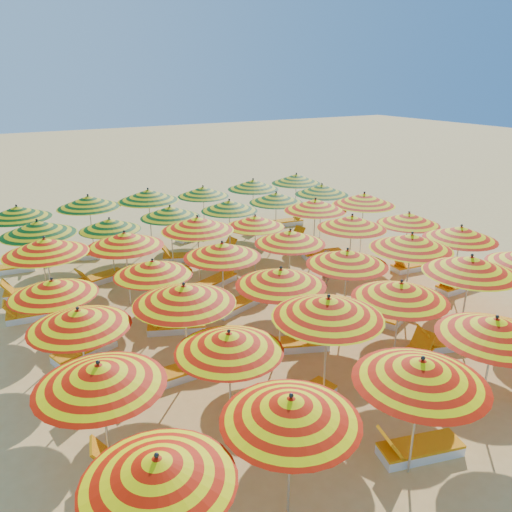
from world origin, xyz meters
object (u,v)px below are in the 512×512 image
(lounger_19, at_px, (322,254))
(lounger_26, at_px, (79,255))
(umbrella_34, at_px, (276,198))
(beachgoer_a, at_px, (326,268))
(lounger_18, at_px, (217,281))
(umbrella_22, at_px, (352,222))
(umbrella_23, at_px, (409,219))
(lounger_8, at_px, (164,377))
(umbrella_20, at_px, (222,250))
(umbrella_33, at_px, (229,206))
(umbrella_2, at_px, (421,371))
(umbrella_17, at_px, (461,233))
(lounger_5, at_px, (409,358))
(umbrella_37, at_px, (88,202))
(umbrella_24, at_px, (45,246))
(lounger_16, at_px, (411,266))
(umbrella_28, at_px, (315,205))
(lounger_24, at_px, (288,241))
(lounger_20, at_px, (29,292))
(umbrella_1, at_px, (291,409))
(lounger_10, at_px, (325,322))
(umbrella_6, at_px, (99,375))
(lounger_17, at_px, (34,314))
(umbrella_19, at_px, (153,268))
(umbrella_36, at_px, (17,212))
(lounger_23, at_px, (218,253))
(umbrella_38, at_px, (148,195))
(lounger_13, at_px, (86,349))
(lounger_3, at_px, (137,458))
(umbrella_21, at_px, (290,237))
(umbrella_15, at_px, (347,257))
(lounger_11, at_px, (398,313))
(umbrella_39, at_px, (203,191))
(umbrella_7, at_px, (229,342))
(umbrella_25, at_px, (125,239))
(umbrella_35, at_px, (322,190))
(umbrella_14, at_px, (281,277))
(lounger_7, at_px, (113,392))
(lounger_15, at_px, (235,306))
(beachgoer_b, at_px, (178,298))
(umbrella_41, at_px, (296,179))
(lounger_12, at_px, (457,286))
(lounger_9, at_px, (300,343))
(umbrella_32, at_px, (170,212))
(umbrella_3, at_px, (495,328))
(lounger_21, at_px, (100,278))
(umbrella_0, at_px, (158,470))
(lounger_1, at_px, (418,449))
(lounger_6, at_px, (446,343))
(umbrella_8, at_px, (328,308))
(umbrella_40, at_px, (253,184))
(umbrella_12, at_px, (79,318))

(lounger_19, xyz_separation_m, lounger_26, (-8.87, 4.89, 0.00))
(umbrella_34, xyz_separation_m, beachgoer_a, (-0.79, -4.71, -1.51))
(beachgoer_a, bearing_deg, lounger_18, -113.34)
(umbrella_22, distance_m, umbrella_23, 2.46)
(lounger_8, bearing_deg, beachgoer_a, -159.88)
(umbrella_20, height_order, umbrella_33, umbrella_20)
(umbrella_2, height_order, umbrella_17, umbrella_2)
(lounger_5, bearing_deg, umbrella_37, 98.89)
(umbrella_24, relative_size, lounger_16, 1.86)
(umbrella_28, relative_size, beachgoer_a, 2.10)
(lounger_19, relative_size, lounger_24, 1.01)
(lounger_20, bearing_deg, lounger_24, -168.22)
(umbrella_1, relative_size, lounger_10, 1.36)
(umbrella_6, height_order, lounger_17, umbrella_6)
(umbrella_19, bearing_deg, umbrella_36, 110.10)
(umbrella_24, xyz_separation_m, lounger_10, (7.02, -4.78, -2.20))
(lounger_23, bearing_deg, umbrella_38, 125.45)
(lounger_13, bearing_deg, lounger_20, 82.23)
(lounger_3, bearing_deg, umbrella_21, -131.85)
(umbrella_15, relative_size, lounger_11, 1.55)
(umbrella_39, distance_m, lounger_3, 14.68)
(lounger_13, bearing_deg, umbrella_7, -83.96)
(umbrella_25, distance_m, umbrella_35, 10.24)
(umbrella_14, relative_size, lounger_7, 1.42)
(lounger_15, distance_m, beachgoer_b, 1.90)
(umbrella_20, distance_m, lounger_5, 6.16)
(lounger_3, bearing_deg, umbrella_36, -75.18)
(umbrella_2, bearing_deg, umbrella_23, 45.58)
(beachgoer_b, bearing_deg, umbrella_41, 52.43)
(lounger_3, relative_size, lounger_23, 1.01)
(lounger_12, bearing_deg, lounger_9, 3.45)
(umbrella_32, xyz_separation_m, lounger_19, (5.72, -2.31, -2.03))
(umbrella_3, distance_m, lounger_7, 8.70)
(lounger_21, bearing_deg, umbrella_17, 129.30)
(umbrella_0, height_order, umbrella_34, umbrella_34)
(lounger_1, distance_m, lounger_6, 4.69)
(umbrella_36, relative_size, lounger_19, 1.77)
(umbrella_8, bearing_deg, umbrella_40, 67.87)
(lounger_15, bearing_deg, lounger_11, 125.22)
(umbrella_36, height_order, lounger_8, umbrella_36)
(beachgoer_a, bearing_deg, umbrella_22, 88.65)
(umbrella_20, distance_m, lounger_15, 2.13)
(umbrella_41, distance_m, lounger_13, 14.52)
(umbrella_12, height_order, lounger_19, umbrella_12)
(umbrella_39, xyz_separation_m, lounger_16, (5.36, -7.82, -2.04))
(umbrella_20, distance_m, lounger_24, 7.80)
(umbrella_8, xyz_separation_m, umbrella_14, (0.18, 2.25, -0.12))
(lounger_5, bearing_deg, umbrella_22, 52.97)
(umbrella_2, height_order, umbrella_20, umbrella_2)
(umbrella_3, relative_size, lounger_21, 1.45)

